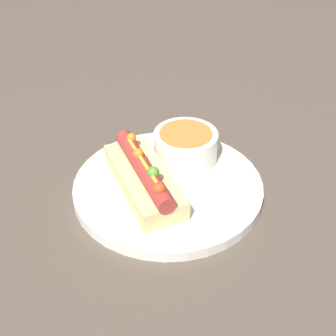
{
  "coord_description": "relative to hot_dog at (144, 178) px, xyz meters",
  "views": [
    {
      "loc": [
        0.5,
        -0.19,
        0.45
      ],
      "look_at": [
        0.0,
        0.0,
        0.04
      ],
      "focal_mm": 50.0,
      "sensor_mm": 36.0,
      "label": 1
    }
  ],
  "objects": [
    {
      "name": "spoon",
      "position": [
        -0.06,
        0.08,
        -0.02
      ],
      "size": [
        0.06,
        0.15,
        0.01
      ],
      "rotation": [
        0.0,
        0.0,
        1.85
      ],
      "color": "#B7B7BC",
      "rests_on": "dinner_plate"
    },
    {
      "name": "ground_plane",
      "position": [
        -0.0,
        0.04,
        -0.04
      ],
      "size": [
        4.0,
        4.0,
        0.0
      ],
      "primitive_type": "plane",
      "color": "#4C4238"
    },
    {
      "name": "dinner_plate",
      "position": [
        -0.0,
        0.04,
        -0.03
      ],
      "size": [
        0.28,
        0.28,
        0.02
      ],
      "color": "white",
      "rests_on": "ground_plane"
    },
    {
      "name": "soup_bowl",
      "position": [
        -0.05,
        0.08,
        0.0
      ],
      "size": [
        0.1,
        0.1,
        0.05
      ],
      "color": "silver",
      "rests_on": "dinner_plate"
    },
    {
      "name": "hot_dog",
      "position": [
        0.0,
        0.0,
        0.0
      ],
      "size": [
        0.18,
        0.07,
        0.06
      ],
      "rotation": [
        0.0,
        0.0,
        0.03
      ],
      "color": "#E5C17F",
      "rests_on": "dinner_plate"
    }
  ]
}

